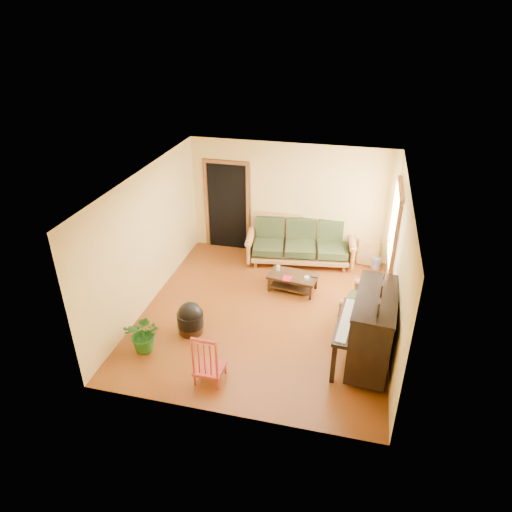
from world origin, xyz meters
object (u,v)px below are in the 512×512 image
(armchair, at_px, (364,300))
(red_chair, at_px, (209,356))
(coffee_table, at_px, (293,282))
(footstool, at_px, (191,321))
(ceramic_crock, at_px, (376,263))
(potted_plant, at_px, (145,334))
(piano, at_px, (372,331))
(sofa, at_px, (300,242))

(armchair, height_order, red_chair, red_chair)
(coffee_table, bearing_deg, red_chair, -105.98)
(red_chair, bearing_deg, armchair, 45.25)
(footstool, xyz_separation_m, red_chair, (0.72, -1.05, 0.23))
(footstool, bearing_deg, ceramic_crock, 44.19)
(armchair, xyz_separation_m, potted_plant, (-3.49, -1.73, -0.09))
(coffee_table, distance_m, potted_plant, 3.19)
(piano, bearing_deg, sofa, 122.37)
(coffee_table, bearing_deg, piano, -50.10)
(piano, xyz_separation_m, red_chair, (-2.36, -0.97, -0.18))
(armchair, relative_size, piano, 0.58)
(armchair, distance_m, red_chair, 3.08)
(footstool, xyz_separation_m, ceramic_crock, (3.17, 3.08, -0.09))
(red_chair, bearing_deg, potted_plant, 163.49)
(armchair, distance_m, potted_plant, 3.90)
(piano, height_order, red_chair, piano)
(coffee_table, xyz_separation_m, red_chair, (-0.81, -2.82, 0.28))
(footstool, height_order, red_chair, red_chair)
(coffee_table, height_order, red_chair, red_chair)
(potted_plant, bearing_deg, sofa, 60.41)
(red_chair, bearing_deg, coffee_table, 75.42)
(sofa, bearing_deg, piano, -70.38)
(coffee_table, height_order, armchair, armchair)
(armchair, distance_m, ceramic_crock, 2.03)
(piano, distance_m, potted_plant, 3.69)
(red_chair, distance_m, potted_plant, 1.34)
(ceramic_crock, distance_m, potted_plant, 5.26)
(sofa, distance_m, potted_plant, 4.14)
(armchair, relative_size, ceramic_crock, 3.33)
(coffee_table, xyz_separation_m, potted_plant, (-2.08, -2.41, 0.16))
(sofa, relative_size, coffee_table, 2.41)
(red_chair, relative_size, ceramic_crock, 3.59)
(sofa, xyz_separation_m, footstool, (-1.49, -2.96, -0.28))
(footstool, bearing_deg, coffee_table, 49.32)
(potted_plant, bearing_deg, piano, 8.76)
(sofa, bearing_deg, ceramic_crock, -3.85)
(piano, relative_size, footstool, 3.11)
(sofa, height_order, potted_plant, sofa)
(footstool, bearing_deg, red_chair, -55.76)
(sofa, relative_size, footstool, 5.02)
(coffee_table, bearing_deg, armchair, -25.94)
(ceramic_crock, xyz_separation_m, potted_plant, (-3.72, -3.72, 0.21))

